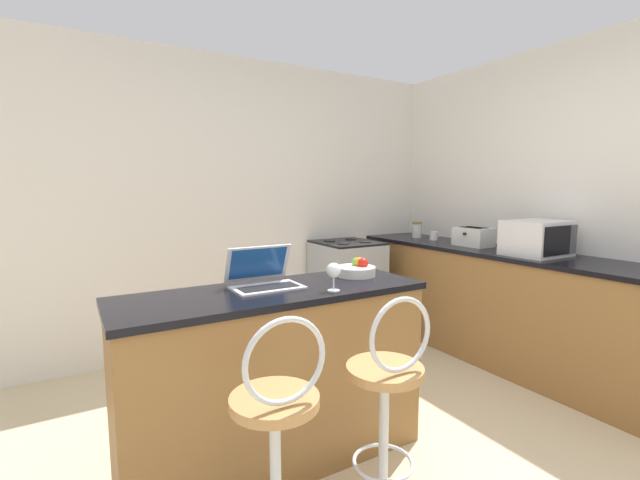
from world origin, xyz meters
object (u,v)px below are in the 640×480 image
object	(u,v)px
microwave	(537,238)
storage_jar	(417,230)
fruit_bowl	(356,270)
bar_stool_far	(387,412)
laptop	(263,276)
mug_white	(434,236)
stove_range	(347,289)
bar_stool_near	(277,450)
wine_glass_tall	(334,271)
toaster	(473,237)

from	to	relation	value
microwave	storage_jar	size ratio (longest dim) A/B	2.76
microwave	fruit_bowl	world-z (taller)	microwave
bar_stool_far	laptop	world-z (taller)	laptop
mug_white	bar_stool_far	bearing A→B (deg)	-139.52
storage_jar	stove_range	bearing A→B (deg)	173.32
bar_stool_near	stove_range	bearing A→B (deg)	50.13
fruit_bowl	storage_jar	xyz separation A→B (m)	(1.67, 1.27, 0.05)
mug_white	fruit_bowl	distance (m)	1.96
fruit_bowl	microwave	bearing A→B (deg)	-2.79
bar_stool_far	wine_glass_tall	xyz separation A→B (m)	(-0.02, 0.41, 0.56)
laptop	microwave	bearing A→B (deg)	-2.59
toaster	fruit_bowl	xyz separation A→B (m)	(-1.65, -0.53, -0.05)
bar_stool_near	laptop	size ratio (longest dim) A/B	2.85
microwave	laptop	bearing A→B (deg)	177.41
bar_stool_far	fruit_bowl	size ratio (longest dim) A/B	4.35
toaster	mug_white	size ratio (longest dim) A/B	3.34
bar_stool_far	stove_range	world-z (taller)	bar_stool_far
laptop	mug_white	xyz separation A→B (m)	(2.26, 1.00, -0.01)
laptop	stove_range	bearing A→B (deg)	42.81
bar_stool_near	microwave	xyz separation A→B (m)	(2.47, 0.58, 0.59)
microwave	mug_white	xyz separation A→B (m)	(0.03, 1.10, -0.09)
stove_range	laptop	bearing A→B (deg)	-137.19
bar_stool_far	toaster	xyz separation A→B (m)	(1.95, 1.19, 0.54)
toaster	wine_glass_tall	size ratio (longest dim) A/B	2.16
microwave	fruit_bowl	size ratio (longest dim) A/B	1.92
microwave	stove_range	size ratio (longest dim) A/B	0.48
bar_stool_near	stove_range	distance (m)	2.64
bar_stool_far	storage_jar	size ratio (longest dim) A/B	6.23
laptop	mug_white	distance (m)	2.47
bar_stool_near	mug_white	bearing A→B (deg)	33.97
bar_stool_near	storage_jar	distance (m)	3.21
stove_range	fruit_bowl	xyz separation A→B (m)	(-0.86, -1.36, 0.50)
microwave	toaster	size ratio (longest dim) A/B	1.43
fruit_bowl	storage_jar	distance (m)	2.10
microwave	fruit_bowl	bearing A→B (deg)	177.21
microwave	storage_jar	world-z (taller)	microwave
laptop	toaster	size ratio (longest dim) A/B	1.14
stove_range	mug_white	bearing A→B (deg)	-22.63
toaster	mug_white	world-z (taller)	toaster
laptop	toaster	distance (m)	2.29
toaster	fruit_bowl	size ratio (longest dim) A/B	1.34
mug_white	microwave	bearing A→B (deg)	-91.61
storage_jar	mug_white	bearing A→B (deg)	-89.33
stove_range	mug_white	distance (m)	1.02
storage_jar	microwave	bearing A→B (deg)	-91.20
microwave	bar_stool_far	bearing A→B (deg)	-163.28
bar_stool_near	stove_range	xyz separation A→B (m)	(1.69, 2.03, -0.01)
storage_jar	bar_stool_near	bearing A→B (deg)	-142.33
wine_glass_tall	mug_white	distance (m)	2.37
bar_stool_far	fruit_bowl	xyz separation A→B (m)	(0.30, 0.66, 0.50)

